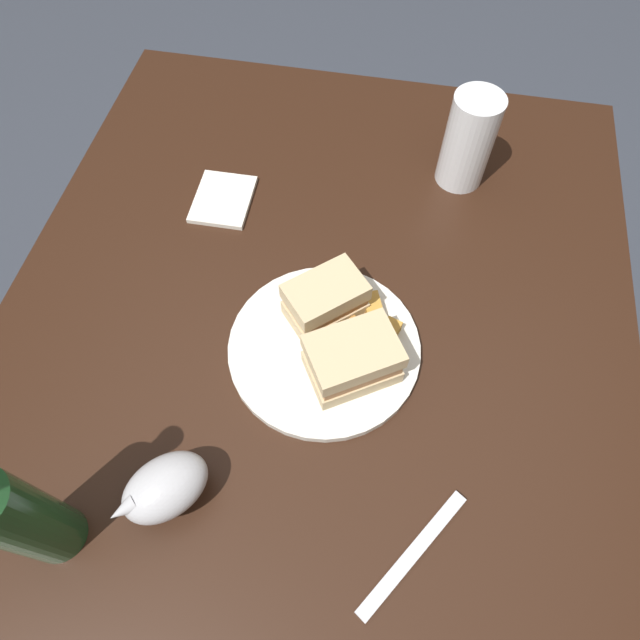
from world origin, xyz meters
name	(u,v)px	position (x,y,z in m)	size (l,w,h in m)	color
ground_plane	(318,458)	(0.00, 0.00, 0.00)	(6.00, 6.00, 0.00)	#333842
dining_table	(317,406)	(0.00, 0.00, 0.37)	(1.07, 0.91, 0.73)	black
plate	(324,348)	(-0.06, -0.02, 0.74)	(0.26, 0.26, 0.01)	silver
sandwich_half_left	(353,359)	(-0.09, -0.06, 0.78)	(0.13, 0.14, 0.07)	#CCB284
sandwich_half_right	(325,300)	(-0.01, -0.01, 0.78)	(0.12, 0.12, 0.07)	#CCB284
potato_wedge_front	(342,304)	(0.01, -0.04, 0.76)	(0.04, 0.02, 0.02)	gold
potato_wedge_middle	(361,332)	(-0.03, -0.07, 0.76)	(0.04, 0.02, 0.02)	#AD702D
potato_wedge_back	(389,333)	(-0.03, -0.11, 0.75)	(0.04, 0.02, 0.02)	gold
potato_wedge_left_edge	(372,307)	(0.01, -0.08, 0.76)	(0.04, 0.02, 0.02)	gold
potato_wedge_right_edge	(357,300)	(0.02, -0.06, 0.75)	(0.05, 0.02, 0.01)	#AD702D
pint_glass	(467,145)	(0.30, -0.18, 0.80)	(0.08, 0.08, 0.16)	white
gravy_boat	(164,488)	(-0.29, 0.12, 0.77)	(0.12, 0.12, 0.07)	#B7B7BC
cider_bottle	(14,516)	(-0.35, 0.23, 0.85)	(0.06, 0.06, 0.28)	#19421E
napkin	(223,199)	(0.18, 0.19, 0.74)	(0.11, 0.09, 0.01)	silver
fork	(413,554)	(-0.30, -0.17, 0.74)	(0.18, 0.02, 0.01)	silver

